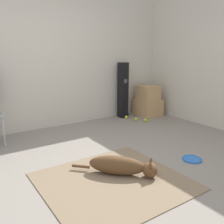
{
  "coord_description": "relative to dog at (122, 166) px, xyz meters",
  "views": [
    {
      "loc": [
        -1.46,
        -2.27,
        1.39
      ],
      "look_at": [
        0.66,
        0.89,
        0.45
      ],
      "focal_mm": 40.0,
      "sensor_mm": 36.0,
      "label": 1
    }
  ],
  "objects": [
    {
      "name": "ground_plane",
      "position": [
        -0.08,
        0.18,
        -0.12
      ],
      "size": [
        12.0,
        12.0,
        0.0
      ],
      "primitive_type": "plane",
      "color": "gray"
    },
    {
      "name": "wall_back",
      "position": [
        -0.08,
        2.28,
        1.16
      ],
      "size": [
        8.0,
        0.06,
        2.55
      ],
      "color": "beige",
      "rests_on": "ground_plane"
    },
    {
      "name": "area_rug",
      "position": [
        -0.17,
        -0.06,
        -0.11
      ],
      "size": [
        1.49,
        1.4,
        0.01
      ],
      "color": "#847056",
      "rests_on": "ground_plane"
    },
    {
      "name": "dog",
      "position": [
        0.0,
        0.0,
        0.0
      ],
      "size": [
        0.73,
        0.76,
        0.22
      ],
      "color": "brown",
      "rests_on": "area_rug"
    },
    {
      "name": "frisbee",
      "position": [
        1.0,
        -0.18,
        -0.1
      ],
      "size": [
        0.25,
        0.25,
        0.03
      ],
      "color": "blue",
      "rests_on": "ground_plane"
    },
    {
      "name": "cardboard_box_lower",
      "position": [
        2.09,
        1.9,
        0.06
      ],
      "size": [
        0.47,
        0.52,
        0.36
      ],
      "color": "tan",
      "rests_on": "ground_plane"
    },
    {
      "name": "cardboard_box_upper",
      "position": [
        2.08,
        1.9,
        0.39
      ],
      "size": [
        0.38,
        0.42,
        0.29
      ],
      "color": "tan",
      "rests_on": "cardboard_box_lower"
    },
    {
      "name": "floor_speaker",
      "position": [
        1.55,
        2.09,
        0.46
      ],
      "size": [
        0.17,
        0.17,
        1.16
      ],
      "color": "black",
      "rests_on": "ground_plane"
    },
    {
      "name": "tennis_ball_by_boxes",
      "position": [
        1.59,
        1.69,
        -0.08
      ],
      "size": [
        0.07,
        0.07,
        0.07
      ],
      "color": "#C6E033",
      "rests_on": "ground_plane"
    },
    {
      "name": "tennis_ball_near_speaker",
      "position": [
        1.7,
        1.53,
        -0.08
      ],
      "size": [
        0.07,
        0.07,
        0.07
      ],
      "color": "#C6E033",
      "rests_on": "ground_plane"
    },
    {
      "name": "tennis_ball_loose_on_carpet",
      "position": [
        1.53,
        1.93,
        -0.08
      ],
      "size": [
        0.07,
        0.07,
        0.07
      ],
      "color": "#C6E033",
      "rests_on": "ground_plane"
    }
  ]
}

